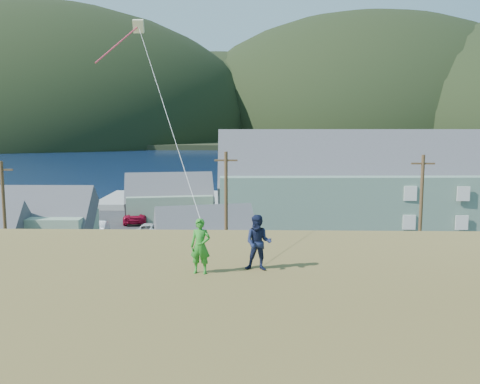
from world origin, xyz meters
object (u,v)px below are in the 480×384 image
Objects in this scene: kite_flyer_navy at (258,243)px; wharf at (195,200)px; shed_palegreen_near at (39,222)px; kite_flyer_green at (200,246)px; shed_palegreen_far at (169,199)px; lodge at (396,185)px; shed_white at (206,241)px.

wharf is at bearing 106.30° from kite_flyer_navy.
kite_flyer_green is (17.95, -31.28, 5.39)m from shed_palegreen_near.
wharf is at bearing 73.14° from shed_palegreen_far.
shed_white is (-18.73, -14.95, -2.64)m from lodge.
kite_flyer_green reaches higher than shed_white.
kite_flyer_green is at bearing -90.04° from shed_palegreen_far.
shed_palegreen_far is (-6.16, 20.80, 0.25)m from shed_white.
wharf is at bearing 67.76° from shed_palegreen_near.
shed_palegreen_far reaches higher than shed_white.
shed_white is at bearing -83.81° from shed_palegreen_far.
shed_palegreen_near is 17.49m from shed_palegreen_far.
shed_palegreen_near is 36.46m from kite_flyer_green.
shed_palegreen_near is 0.88× the size of shed_palegreen_far.
shed_palegreen_near is 16.98m from shed_white.
wharf is at bearing 138.41° from lodge.
shed_white is at bearing -143.83° from lodge.
lodge is 25.68m from shed_palegreen_far.
lodge is 21.84× the size of kite_flyer_green.
shed_palegreen_near is 5.68× the size of kite_flyer_green.
shed_palegreen_near is (-11.17, -27.78, 2.22)m from wharf.
shed_palegreen_far is at bearing 91.70° from shed_white.
lodge reaches higher than shed_palegreen_near.
shed_palegreen_near is at bearing 128.23° from kite_flyer_green.
lodge is 24.11m from shed_white.
lodge is at bearing 13.86° from shed_palegreen_near.
kite_flyer_navy reaches higher than shed_white.
wharf is 30.49m from lodge.
shed_palegreen_far is (-1.52, -13.19, 2.20)m from wharf.
kite_flyer_navy is at bearing -87.78° from shed_palegreen_far.
lodge is 3.85× the size of shed_palegreen_near.
shed_palegreen_near is at bearing 143.78° from shed_white.
shed_palegreen_near is 1.11× the size of shed_white.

